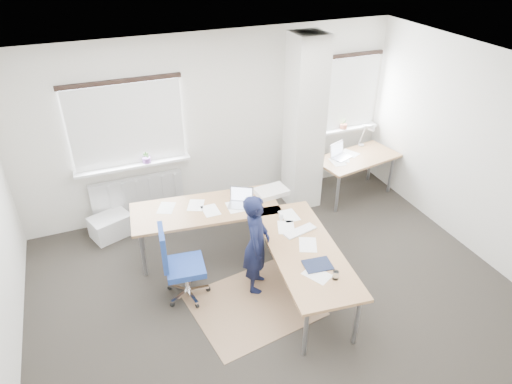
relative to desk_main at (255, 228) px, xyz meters
name	(u,v)px	position (x,y,z in m)	size (l,w,h in m)	color
ground	(278,297)	(0.07, -0.61, -0.69)	(6.00, 6.00, 0.00)	black
room_shell	(280,157)	(0.25, -0.16, 1.05)	(6.04, 5.04, 2.82)	beige
floor_mat	(254,305)	(-0.27, -0.62, -0.69)	(1.44, 1.22, 0.01)	#8C6B4C
white_crate	(111,226)	(-1.72, 1.54, -0.52)	(0.56, 0.39, 0.34)	white
desk_main	(255,228)	(0.00, 0.00, 0.00)	(2.41, 2.86, 0.96)	#8E623D
desk_side	(357,159)	(2.32, 1.20, -0.01)	(1.50, 0.93, 1.22)	#8E623D
task_chair	(183,278)	(-1.03, -0.14, -0.40)	(0.58, 0.57, 1.06)	navy
person	(256,244)	(-0.10, -0.30, -0.01)	(0.50, 0.33, 1.37)	black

